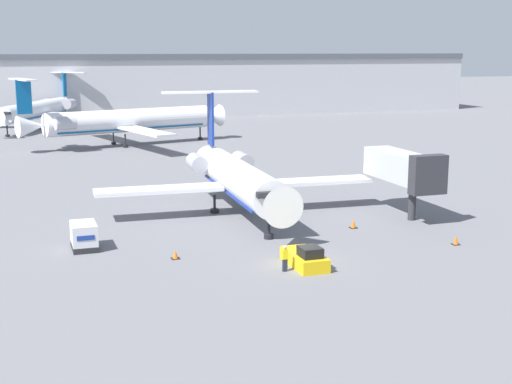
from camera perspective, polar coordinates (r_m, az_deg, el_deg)
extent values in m
plane|color=slate|center=(50.82, 3.79, -5.87)|extent=(600.00, 600.00, 0.00)
cube|color=#B2B2B7|center=(166.04, -12.49, 8.10)|extent=(180.00, 16.00, 12.88)
cube|color=#4C515B|center=(165.83, -12.60, 10.53)|extent=(180.00, 16.80, 1.20)
cylinder|color=white|center=(65.09, -1.24, 1.01)|extent=(4.13, 19.51, 3.25)
cone|color=white|center=(54.76, 1.76, -0.97)|extent=(3.37, 2.75, 3.25)
cube|color=black|center=(55.61, 1.43, -0.18)|extent=(2.79, 0.83, 0.44)
cone|color=white|center=(76.08, -3.49, 2.49)|extent=(3.09, 3.70, 2.93)
cube|color=navy|center=(65.29, -1.23, 0.10)|extent=(3.72, 17.56, 0.20)
cube|color=white|center=(68.37, 4.53, 0.85)|extent=(11.61, 3.26, 0.36)
cube|color=white|center=(64.69, -7.78, 0.18)|extent=(11.61, 3.26, 0.36)
cylinder|color=#ADADB7|center=(73.39, -1.10, 2.51)|extent=(1.83, 3.36, 1.68)
cylinder|color=#ADADB7|center=(72.30, -4.74, 2.33)|extent=(1.83, 3.36, 1.68)
cube|color=navy|center=(76.22, -3.65, 5.87)|extent=(0.34, 2.21, 5.63)
cube|color=white|center=(76.01, -3.68, 7.98)|extent=(10.20, 2.26, 0.20)
cylinder|color=black|center=(57.46, 1.03, -2.92)|extent=(0.24, 0.24, 1.72)
cylinder|color=black|center=(57.63, 1.03, -3.56)|extent=(0.80, 0.80, 0.40)
cylinder|color=black|center=(66.57, -3.34, -0.96)|extent=(0.24, 0.24, 1.72)
cylinder|color=black|center=(66.72, -3.33, -1.51)|extent=(0.80, 0.80, 0.40)
cylinder|color=black|center=(67.62, 0.15, -0.75)|extent=(0.24, 0.24, 1.72)
cylinder|color=black|center=(67.76, 0.15, -1.29)|extent=(0.80, 0.80, 0.40)
cube|color=yellow|center=(50.57, 3.90, -5.40)|extent=(2.03, 4.47, 0.94)
cube|color=black|center=(49.47, 4.35, -4.79)|extent=(1.42, 1.61, 0.70)
cube|color=black|center=(52.52, 2.99, -4.91)|extent=(1.82, 0.30, 0.57)
cube|color=#232326|center=(56.25, -13.57, -4.23)|extent=(1.86, 2.96, 0.45)
cube|color=silver|center=(55.99, -13.62, -3.23)|extent=(1.86, 2.96, 1.59)
cube|color=navy|center=(54.54, -13.46, -3.60)|extent=(1.30, 0.04, 0.36)
cube|color=#232838|center=(49.28, 2.33, -5.87)|extent=(0.32, 0.20, 0.88)
cube|color=yellow|center=(49.06, 2.33, -4.99)|extent=(0.40, 0.24, 0.70)
sphere|color=tan|center=(48.93, 2.34, -4.46)|extent=(0.26, 0.26, 0.26)
cube|color=black|center=(52.58, -6.46, -5.30)|extent=(0.61, 0.61, 0.04)
cone|color=orange|center=(52.50, -6.47, -4.98)|extent=(0.44, 0.44, 0.58)
cube|color=black|center=(61.62, 7.79, -2.85)|extent=(0.62, 0.62, 0.04)
cone|color=orange|center=(61.53, 7.79, -2.51)|extent=(0.44, 0.44, 0.71)
cube|color=black|center=(58.08, 15.68, -4.06)|extent=(0.57, 0.57, 0.04)
cone|color=orange|center=(57.98, 15.70, -3.68)|extent=(0.41, 0.41, 0.74)
cylinder|color=silver|center=(142.97, -17.24, 6.27)|extent=(14.26, 24.74, 3.27)
cone|color=silver|center=(130.13, -19.80, 5.66)|extent=(4.08, 3.78, 3.27)
cube|color=black|center=(131.02, -19.61, 5.96)|extent=(2.80, 1.84, 0.44)
cone|color=silver|center=(156.51, -15.04, 6.79)|extent=(4.21, 4.52, 2.94)
cube|color=#0C5999|center=(143.06, -17.22, 5.85)|extent=(12.83, 22.27, 0.20)
cube|color=silver|center=(140.97, -13.83, 6.09)|extent=(13.81, 8.91, 0.36)
cylinder|color=#ADADB7|center=(151.96, -14.70, 6.83)|extent=(3.11, 3.57, 2.00)
cylinder|color=#ADADB7|center=(153.89, -16.47, 6.79)|extent=(3.11, 3.57, 2.00)
cube|color=#0C5999|center=(156.93, -15.02, 8.31)|extent=(1.18, 2.08, 5.00)
cube|color=silver|center=(156.84, -15.07, 9.22)|extent=(8.88, 5.55, 0.20)
cylinder|color=black|center=(132.44, -19.28, 4.63)|extent=(0.24, 0.24, 2.03)
cylinder|color=black|center=(132.53, -19.26, 4.28)|extent=(0.80, 0.80, 0.40)
cylinder|color=black|center=(145.80, -17.65, 5.29)|extent=(0.24, 0.24, 2.03)
cylinder|color=black|center=(145.88, -17.63, 4.97)|extent=(0.80, 0.80, 0.40)
cylinder|color=black|center=(144.09, -16.10, 5.31)|extent=(0.24, 0.24, 2.03)
cylinder|color=black|center=(144.17, -16.08, 4.99)|extent=(0.80, 0.80, 0.40)
cylinder|color=white|center=(115.54, -10.04, 5.66)|extent=(27.40, 10.52, 3.64)
cone|color=white|center=(122.39, -3.51, 6.12)|extent=(3.74, 4.26, 3.64)
cube|color=black|center=(121.75, -3.99, 6.38)|extent=(1.47, 3.17, 0.44)
cone|color=white|center=(110.20, -17.54, 5.04)|extent=(4.71, 4.19, 3.27)
cube|color=#0C5999|center=(115.66, -10.02, 5.07)|extent=(24.66, 9.47, 0.20)
cube|color=white|center=(123.11, -12.26, 5.53)|extent=(6.63, 14.17, 0.36)
cube|color=white|center=(107.15, -8.80, 4.82)|extent=(6.63, 14.17, 0.36)
cylinder|color=#ADADB7|center=(113.96, -15.92, 5.55)|extent=(3.41, 2.70, 2.00)
cylinder|color=#ADADB7|center=(108.82, -15.03, 5.34)|extent=(3.41, 2.70, 2.00)
cube|color=#0C5999|center=(109.63, -18.08, 7.24)|extent=(2.19, 0.80, 5.00)
cube|color=white|center=(109.50, -18.16, 8.55)|extent=(4.04, 9.16, 0.20)
cylinder|color=black|center=(121.47, -4.49, 4.70)|extent=(0.24, 0.24, 2.12)
cylinder|color=black|center=(121.57, -4.49, 4.30)|extent=(0.80, 0.80, 0.40)
cylinder|color=black|center=(112.92, -10.41, 4.04)|extent=(0.24, 0.24, 2.12)
cylinder|color=black|center=(113.03, -10.40, 3.61)|extent=(0.80, 0.80, 0.40)
cylinder|color=black|center=(117.24, -11.34, 4.27)|extent=(0.24, 0.24, 2.12)
cylinder|color=black|center=(117.35, -11.32, 3.86)|extent=(0.80, 0.80, 0.40)
cylinder|color=#2D2D33|center=(65.13, 12.39, -0.82)|extent=(0.70, 0.70, 3.20)
cube|color=#B2B7BC|center=(66.82, 11.33, 2.06)|extent=(2.60, 8.76, 2.60)
cube|color=#2D2D33|center=(62.63, 13.61, 1.35)|extent=(3.20, 1.20, 3.38)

